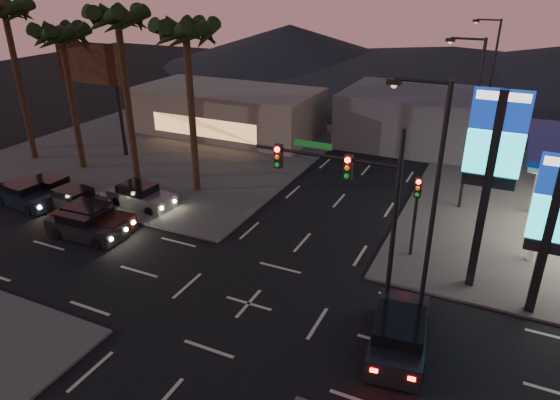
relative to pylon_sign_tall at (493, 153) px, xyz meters
The scene contains 25 objects.
ground 11.97m from the pylon_sign_tall, 147.09° to the right, with size 140.00×140.00×0.00m, color black.
corner_lot_nw 27.40m from the pylon_sign_tall, 156.80° to the left, with size 24.00×24.00×0.12m, color #47443F.
pylon_sign_tall is the anchor object (origin of this frame).
pylon_sign_short 3.20m from the pylon_sign_tall, 21.80° to the right, with size 1.60×0.35×7.00m.
traffic_signal_mast 6.02m from the pylon_sign_tall, 143.48° to the right, with size 6.10×0.39×8.00m.
pedestal_signal 4.82m from the pylon_sign_tall, 153.73° to the left, with size 0.32×0.39×4.30m.
streetlight_near 4.86m from the pylon_sign_tall, 110.76° to the right, with size 2.14×0.25×10.00m.
streetlight_mid 8.70m from the pylon_sign_tall, 101.35° to the left, with size 2.14×0.25×10.00m.
streetlight_far 22.57m from the pylon_sign_tall, 94.34° to the left, with size 2.14×0.25×10.00m.
palm_a 18.21m from the pylon_sign_tall, 167.12° to the left, with size 4.41×4.41×10.86m.
palm_b 23.13m from the pylon_sign_tall, 169.92° to the left, with size 4.41×4.41×11.46m.
palm_c 27.90m from the pylon_sign_tall, behind, with size 4.41×4.41×10.26m.
palm_d 32.96m from the pylon_sign_tall, behind, with size 4.41×4.41×11.66m.
billboard 29.95m from the pylon_sign_tall, 165.50° to the left, with size 6.00×0.30×8.50m.
building_far_west 28.25m from the pylon_sign_tall, 143.75° to the left, with size 16.00×8.00×4.00m, color #726B5B.
building_far_mid 21.91m from the pylon_sign_tall, 107.59° to the left, with size 12.00×9.00×4.40m, color #4C4C51.
hill_left 64.06m from the pylon_sign_tall, 121.58° to the left, with size 40.00×40.00×6.00m, color black.
hill_center 55.33m from the pylon_sign_tall, 98.86° to the left, with size 60.00×60.00×4.00m, color black.
car_lane_a_front 20.58m from the pylon_sign_tall, 168.78° to the right, with size 4.46×1.99×1.44m.
car_lane_a_mid 20.68m from the pylon_sign_tall, behind, with size 4.68×2.13×1.50m.
car_lane_a_rear 26.55m from the pylon_sign_tall, behind, with size 4.52×2.22×1.43m.
car_lane_b_front 20.10m from the pylon_sign_tall, behind, with size 4.40×2.07×1.40m.
car_lane_b_mid 23.19m from the pylon_sign_tall, behind, with size 4.26×2.12×1.35m.
car_lane_b_rear 25.88m from the pylon_sign_tall, behind, with size 4.17×1.79×1.35m.
suv_station 8.23m from the pylon_sign_tall, 109.52° to the right, with size 2.49×4.81×1.54m.
Camera 1 is at (8.83, -15.60, 12.98)m, focal length 32.00 mm.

